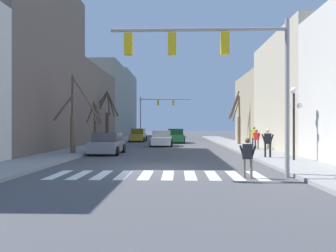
{
  "coord_description": "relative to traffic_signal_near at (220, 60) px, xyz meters",
  "views": [
    {
      "loc": [
        0.84,
        -15.17,
        1.99
      ],
      "look_at": [
        -0.47,
        30.07,
        2.01
      ],
      "focal_mm": 35.0,
      "sensor_mm": 36.0,
      "label": 1
    }
  ],
  "objects": [
    {
      "name": "pedestrian_near_right_corner",
      "position": [
        3.67,
        6.73,
        -3.44
      ],
      "size": [
        0.72,
        0.24,
        1.67
      ],
      "rotation": [
        0.0,
        0.0,
        3.1
      ],
      "color": "black",
      "rests_on": "sidewalk_right"
    },
    {
      "name": "pedestrian_waiting_at_curb",
      "position": [
        1.02,
        -0.18,
        -3.67
      ],
      "size": [
        0.63,
        0.35,
        1.54
      ],
      "rotation": [
        0.0,
        0.0,
        5.85
      ],
      "color": "#7A705B",
      "rests_on": "ground_plane"
    },
    {
      "name": "building_row_left",
      "position": [
        -13.84,
        29.27,
        1.31
      ],
      "size": [
        6.0,
        63.87,
        13.98
      ],
      "color": "beige",
      "rests_on": "ground_plane"
    },
    {
      "name": "street_tree_left_near",
      "position": [
        -9.9,
        25.19,
        -1.55
      ],
      "size": [
        3.55,
        3.03,
        5.92
      ],
      "color": "#473828",
      "rests_on": "sidewalk_left"
    },
    {
      "name": "car_at_intersection",
      "position": [
        -1.88,
        26.1,
        -3.8
      ],
      "size": [
        2.16,
        4.4,
        1.68
      ],
      "rotation": [
        0.0,
        0.0,
        1.57
      ],
      "color": "#236B38",
      "rests_on": "ground_plane"
    },
    {
      "name": "car_parked_right_near",
      "position": [
        -6.75,
        29.5,
        -3.8
      ],
      "size": [
        1.96,
        4.7,
        1.69
      ],
      "rotation": [
        0.0,
        0.0,
        1.57
      ],
      "color": "#A38423",
      "rests_on": "ground_plane"
    },
    {
      "name": "car_parked_left_mid",
      "position": [
        -6.67,
        10.42,
        -3.86
      ],
      "size": [
        2.11,
        4.29,
        1.53
      ],
      "rotation": [
        0.0,
        0.0,
        1.57
      ],
      "color": "gray",
      "rests_on": "ground_plane"
    },
    {
      "name": "pedestrian_on_left_sidewalk",
      "position": [
        4.61,
        13.37,
        -3.5
      ],
      "size": [
        0.54,
        0.53,
        1.57
      ],
      "rotation": [
        0.0,
        0.0,
        5.52
      ],
      "color": "#4C4C51",
      "rests_on": "sidewalk_right"
    },
    {
      "name": "sidewalk_right",
      "position": [
        4.32,
        2.39,
        -4.51
      ],
      "size": [
        3.0,
        90.0,
        0.15
      ],
      "color": "gray",
      "rests_on": "ground_plane"
    },
    {
      "name": "ground_plane",
      "position": [
        -2.51,
        2.39,
        -4.58
      ],
      "size": [
        240.0,
        240.0,
        0.0
      ],
      "primitive_type": "plane",
      "color": "#4C4C4F"
    },
    {
      "name": "pedestrian_crossing_street",
      "position": [
        4.74,
        14.75,
        -3.36
      ],
      "size": [
        0.52,
        0.69,
        1.8
      ],
      "rotation": [
        0.0,
        0.0,
        2.18
      ],
      "color": "#282D47",
      "rests_on": "sidewalk_right"
    },
    {
      "name": "street_tree_right_mid",
      "position": [
        -8.86,
        9.54,
        -2.29
      ],
      "size": [
        3.3,
        1.73,
        5.4
      ],
      "color": "brown",
      "rests_on": "sidewalk_left"
    },
    {
      "name": "street_lamp_right_corner",
      "position": [
        4.68,
        5.24,
        -1.61
      ],
      "size": [
        0.95,
        0.36,
        3.97
      ],
      "color": "black",
      "rests_on": "sidewalk_right"
    },
    {
      "name": "crosswalk_stripes",
      "position": [
        -2.51,
        0.5,
        -4.58
      ],
      "size": [
        8.55,
        2.6,
        0.01
      ],
      "color": "white",
      "rests_on": "ground_plane"
    },
    {
      "name": "building_row_right",
      "position": [
        8.82,
        12.95,
        -0.35
      ],
      "size": [
        6.0,
        33.49,
        9.17
      ],
      "color": "beige",
      "rests_on": "ground_plane"
    },
    {
      "name": "car_parked_right_far",
      "position": [
        -3.24,
        19.99,
        -3.85
      ],
      "size": [
        2.13,
        4.7,
        1.56
      ],
      "rotation": [
        0.0,
        0.0,
        -1.57
      ],
      "color": "white",
      "rests_on": "ground_plane"
    },
    {
      "name": "street_tree_left_far",
      "position": [
        -9.38,
        17.57,
        -2.46
      ],
      "size": [
        1.66,
        2.06,
        4.17
      ],
      "color": "brown",
      "rests_on": "sidewalk_left"
    },
    {
      "name": "sidewalk_left",
      "position": [
        -9.34,
        2.39,
        -4.51
      ],
      "size": [
        3.0,
        90.0,
        0.15
      ],
      "color": "gray",
      "rests_on": "ground_plane"
    },
    {
      "name": "street_tree_right_far",
      "position": [
        4.61,
        21.59,
        -1.87
      ],
      "size": [
        1.41,
        1.83,
        5.51
      ],
      "color": "brown",
      "rests_on": "sidewalk_right"
    },
    {
      "name": "traffic_signal_near",
      "position": [
        0.0,
        0.0,
        0.0
      ],
      "size": [
        6.95,
        0.28,
        6.16
      ],
      "color": "gray",
      "rests_on": "ground_plane"
    },
    {
      "name": "traffic_signal_far",
      "position": [
        -5.22,
        39.5,
        0.35
      ],
      "size": [
        8.19,
        0.28,
        6.7
      ],
      "color": "gray",
      "rests_on": "ground_plane"
    }
  ]
}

